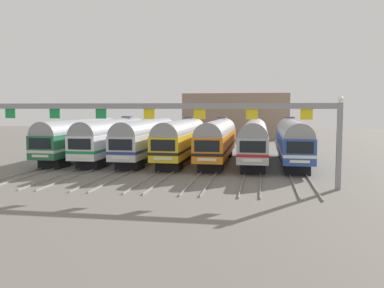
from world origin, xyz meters
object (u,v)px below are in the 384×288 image
(commuter_train_silver, at_px, (147,138))
(commuter_train_stainless, at_px, (254,139))
(catenary_gantry, at_px, (149,116))
(commuter_train_orange, at_px, (218,139))
(commuter_train_blue, at_px, (292,140))
(commuter_train_green, at_px, (80,137))
(commuter_train_yellow, at_px, (182,138))
(commuter_train_white, at_px, (113,137))

(commuter_train_silver, bearing_deg, commuter_train_stainless, 0.00)
(commuter_train_silver, distance_m, catenary_gantry, 14.35)
(commuter_train_orange, height_order, catenary_gantry, catenary_gantry)
(commuter_train_stainless, bearing_deg, catenary_gantry, -120.99)
(commuter_train_silver, height_order, commuter_train_blue, commuter_train_blue)
(commuter_train_blue, bearing_deg, commuter_train_silver, -179.98)
(commuter_train_green, relative_size, catenary_gantry, 0.61)
(commuter_train_silver, bearing_deg, catenary_gantry, -73.29)
(commuter_train_green, height_order, commuter_train_silver, same)
(commuter_train_silver, relative_size, commuter_train_yellow, 1.00)
(commuter_train_orange, bearing_deg, commuter_train_silver, -179.97)
(commuter_train_green, height_order, commuter_train_orange, commuter_train_orange)
(commuter_train_orange, height_order, commuter_train_stainless, commuter_train_orange)
(commuter_train_green, relative_size, commuter_train_stainless, 1.00)
(commuter_train_yellow, bearing_deg, commuter_train_stainless, -0.03)
(commuter_train_white, bearing_deg, commuter_train_yellow, 0.00)
(catenary_gantry, bearing_deg, commuter_train_blue, 47.99)
(commuter_train_green, height_order, commuter_train_stainless, same)
(commuter_train_orange, bearing_deg, commuter_train_white, 180.00)
(catenary_gantry, bearing_deg, commuter_train_yellow, 90.00)
(commuter_train_orange, relative_size, catenary_gantry, 0.61)
(commuter_train_white, distance_m, commuter_train_silver, 4.05)
(commuter_train_silver, bearing_deg, commuter_train_green, 180.00)
(commuter_train_white, height_order, catenary_gantry, catenary_gantry)
(commuter_train_stainless, relative_size, commuter_train_blue, 1.00)
(commuter_train_yellow, bearing_deg, commuter_train_orange, 0.00)
(commuter_train_stainless, bearing_deg, commuter_train_blue, 0.06)
(commuter_train_silver, height_order, commuter_train_yellow, commuter_train_yellow)
(commuter_train_green, distance_m, commuter_train_yellow, 12.16)
(commuter_train_white, xyz_separation_m, commuter_train_blue, (20.26, 0.00, 0.00))
(commuter_train_silver, bearing_deg, commuter_train_white, 179.94)
(commuter_train_white, height_order, commuter_train_orange, same)
(commuter_train_green, height_order, commuter_train_blue, commuter_train_blue)
(commuter_train_stainless, xyz_separation_m, catenary_gantry, (-8.10, -13.49, 2.74))
(commuter_train_stainless, bearing_deg, commuter_train_orange, 179.94)
(commuter_train_stainless, height_order, commuter_train_blue, commuter_train_blue)
(commuter_train_blue, xyz_separation_m, catenary_gantry, (-12.16, -13.50, 2.74))
(commuter_train_green, bearing_deg, commuter_train_stainless, 0.00)
(commuter_train_white, bearing_deg, catenary_gantry, -59.02)
(commuter_train_silver, bearing_deg, commuter_train_blue, 0.02)
(commuter_train_white, xyz_separation_m, commuter_train_silver, (4.05, -0.00, -0.00))
(commuter_train_green, bearing_deg, catenary_gantry, -47.99)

